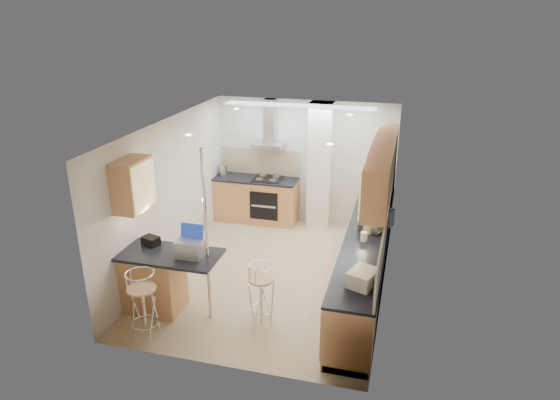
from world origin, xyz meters
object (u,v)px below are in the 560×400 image
(bar_stool_near, at_px, (143,305))
(bread_bin, at_px, (363,278))
(laptop, at_px, (189,249))
(bar_stool_end, at_px, (261,294))
(microwave, at_px, (376,220))

(bar_stool_near, distance_m, bread_bin, 2.89)
(laptop, relative_size, bar_stool_end, 0.39)
(microwave, xyz_separation_m, bar_stool_near, (-2.81, -2.32, -0.57))
(microwave, relative_size, bar_stool_end, 0.58)
(microwave, height_order, bar_stool_end, microwave)
(bar_stool_end, distance_m, bread_bin, 1.51)
(bread_bin, bearing_deg, laptop, -162.33)
(microwave, bearing_deg, bar_stool_near, 154.13)
(bar_stool_near, bearing_deg, bread_bin, -6.67)
(microwave, height_order, laptop, microwave)
(microwave, bearing_deg, bread_bin, -155.96)
(microwave, distance_m, bar_stool_end, 2.21)
(bar_stool_end, bearing_deg, bread_bin, -52.60)
(bar_stool_near, relative_size, bar_stool_end, 1.09)
(bar_stool_near, xyz_separation_m, bread_bin, (2.79, 0.52, 0.53))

